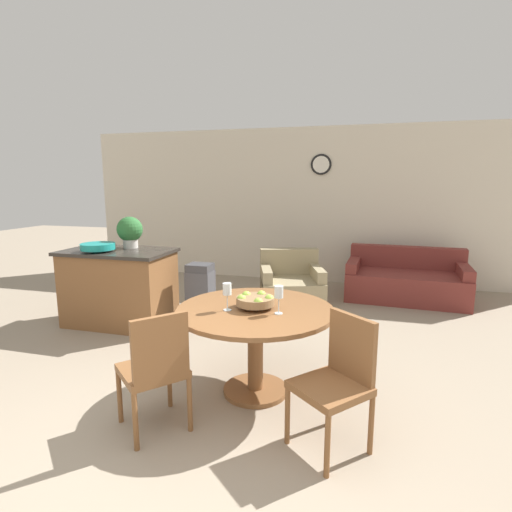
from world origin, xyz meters
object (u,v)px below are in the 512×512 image
Objects in this scene: wine_glass_right at (279,293)px; couch at (406,281)px; dining_chair_near_right at (338,376)px; fruit_bowl at (255,300)px; wine_glass_left at (227,290)px; teal_bowl at (98,247)px; kitchen_island at (120,287)px; dining_table at (255,328)px; trash_bin at (201,295)px; potted_plant at (130,231)px; armchair at (291,287)px; dining_chair_near_left at (156,366)px.

couch is at bearing 69.52° from wine_glass_right.
dining_chair_near_right reaches higher than fruit_bowl.
teal_bowl reaches higher than wine_glass_left.
kitchen_island is 3.30× the size of teal_bowl.
kitchen_island is at bearing 42.69° from teal_bowl.
wine_glass_right is at bearing -23.28° from dining_table.
dining_chair_near_right is 2.23× the size of teal_bowl.
wine_glass_left is at bearing -176.65° from wine_glass_right.
trash_bin is (1.14, 0.39, -0.61)m from teal_bowl.
wine_glass_left is at bearing -29.51° from teal_bowl.
dining_table is 2.50m from potted_plant.
dining_chair_near_right is 2.26× the size of potted_plant.
wine_glass_left is 2.32m from kitchen_island.
teal_bowl is at bearing 150.49° from wine_glass_left.
trash_bin is (-1.09, 1.42, -0.42)m from fruit_bowl.
armchair is at bearing 34.68° from kitchen_island.
couch is at bearing 14.75° from dining_chair_near_left.
dining_chair_near_left and dining_chair_near_right have the same top height.
teal_bowl is at bearing 155.13° from dining_table.
kitchen_island is 3.34× the size of potted_plant.
potted_plant is 0.51× the size of trash_bin.
couch is 1.81m from armchair.
wine_glass_right is at bearing -29.15° from kitchen_island.
fruit_bowl is 0.25m from wine_glass_right.
wine_glass_left is at bearing -39.52° from potted_plant.
teal_bowl reaches higher than dining_chair_near_left.
dining_table is 1.44× the size of dining_chair_near_right.
teal_bowl is (-2.03, 1.15, 0.09)m from wine_glass_left.
dining_table is at bearing -52.46° from trash_bin.
teal_bowl is at bearing 13.38° from dining_chair_near_right.
teal_bowl is at bearing 155.16° from fruit_bowl.
dining_chair_near_right is at bearing -47.28° from trash_bin.
dining_chair_near_left is 2.64m from potted_plant.
couch is at bearing 65.83° from fruit_bowl.
dining_chair_near_left reaches higher than armchair.
couch is (1.26, 3.39, -0.64)m from wine_glass_right.
dining_chair_near_right is 2.65m from trash_bin.
wine_glass_left and wine_glass_right have the same top height.
fruit_bowl is at bearing 30.45° from wine_glass_left.
wine_glass_right is 3.67m from couch.
fruit_bowl reaches higher than armchair.
couch is (3.48, 1.92, -0.88)m from potted_plant.
dining_chair_near_right is at bearing -34.99° from potted_plant.
potted_plant reaches higher than trash_bin.
wine_glass_left is 0.56× the size of teal_bowl.
wine_glass_left is 1.86m from trash_bin.
wine_glass_right reaches higher than kitchen_island.
fruit_bowl is (-0.70, 0.52, 0.31)m from dining_chair_near_right.
dining_chair_near_right reaches higher than dining_table.
dining_chair_near_left is at bearing -45.47° from teal_bowl.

